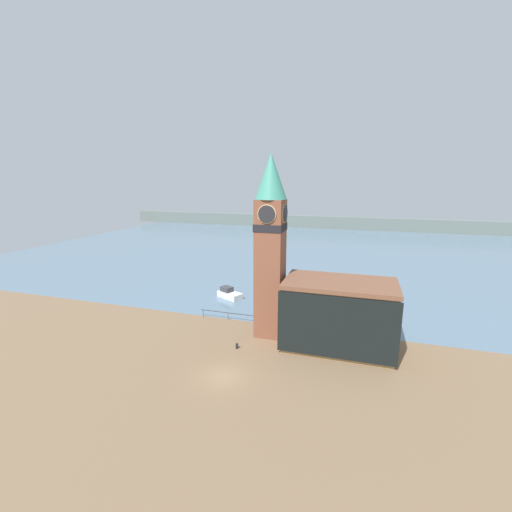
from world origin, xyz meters
TOP-DOWN VIEW (x-y plane):
  - ground_plane at (0.00, 0.00)m, footprint 160.00×160.00m
  - water at (0.00, 73.91)m, footprint 160.00×120.00m
  - far_shoreline at (0.00, 113.91)m, footprint 180.00×3.00m
  - pier_railing at (-4.97, 13.66)m, footprint 8.42×0.08m
  - clock_tower at (1.92, 10.99)m, footprint 3.84×3.84m
  - pier_building at (10.60, 9.92)m, footprint 12.96×7.62m
  - boat_near at (-8.30, 22.61)m, footprint 4.83×3.85m
  - mooring_bollard_near at (-0.77, 5.97)m, footprint 0.32×0.32m

SIDE VIEW (x-z plane):
  - water at x=0.00m, z-range 0.00..0.00m
  - ground_plane at x=0.00m, z-range 0.00..0.00m
  - mooring_bollard_near at x=-0.77m, z-range 0.03..0.73m
  - boat_near at x=-8.30m, z-range -0.23..1.55m
  - pier_railing at x=-4.97m, z-range 0.39..1.48m
  - far_shoreline at x=0.00m, z-range 0.00..5.00m
  - pier_building at x=10.60m, z-range 0.02..8.22m
  - clock_tower at x=1.92m, z-range 0.72..23.53m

